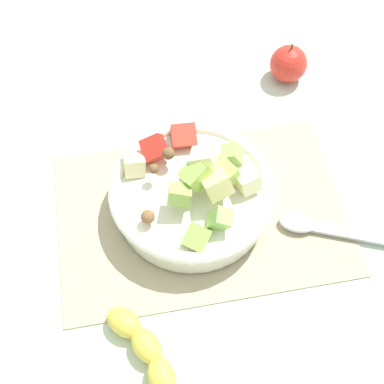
% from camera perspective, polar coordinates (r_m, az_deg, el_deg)
% --- Properties ---
extents(ground_plane, '(2.40, 2.40, 0.00)m').
position_cam_1_polar(ground_plane, '(0.88, 1.01, -2.30)').
color(ground_plane, silver).
extents(placemat, '(0.45, 0.31, 0.01)m').
position_cam_1_polar(placemat, '(0.87, 1.01, -2.19)').
color(placemat, tan).
rests_on(placemat, ground_plane).
extents(salad_bowl, '(0.26, 0.26, 0.12)m').
position_cam_1_polar(salad_bowl, '(0.85, 0.03, -0.10)').
color(salad_bowl, white).
rests_on(salad_bowl, placemat).
extents(serving_spoon, '(0.20, 0.10, 0.01)m').
position_cam_1_polar(serving_spoon, '(0.87, 13.51, -3.65)').
color(serving_spoon, '#B7B7BC').
rests_on(serving_spoon, placemat).
extents(whole_apple, '(0.07, 0.07, 0.08)m').
position_cam_1_polar(whole_apple, '(1.05, 10.00, 13.00)').
color(whole_apple, red).
rests_on(whole_apple, ground_plane).
extents(banana_whole, '(0.09, 0.14, 0.04)m').
position_cam_1_polar(banana_whole, '(0.77, -5.02, -15.85)').
color(banana_whole, yellow).
rests_on(banana_whole, ground_plane).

